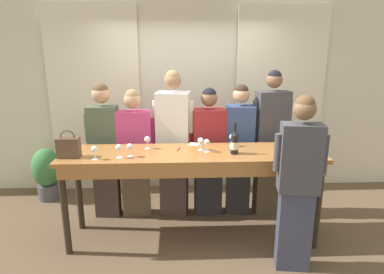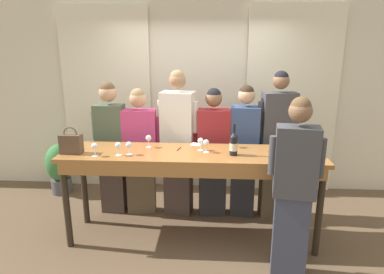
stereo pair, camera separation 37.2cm
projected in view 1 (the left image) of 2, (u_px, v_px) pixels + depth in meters
ground_plane at (192, 237)px, 3.98m from camera, size 18.00×18.00×0.00m
wall_back at (188, 97)px, 5.06m from camera, size 12.00×0.06×2.80m
curtain_panel_left at (95, 102)px, 4.96m from camera, size 1.31×0.03×2.69m
curtain_panel_right at (279, 101)px, 5.07m from camera, size 1.31×0.03×2.69m
tasting_bar at (192, 163)px, 3.70m from camera, size 2.82×0.67×1.04m
wine_bottle at (235, 143)px, 3.61m from camera, size 0.08×0.08×0.34m
handbag at (68, 147)px, 3.50m from camera, size 0.23×0.12×0.29m
wine_glass_front_left at (201, 141)px, 3.74m from camera, size 0.07×0.07×0.14m
wine_glass_front_mid at (297, 141)px, 3.74m from camera, size 0.07×0.07×0.14m
wine_glass_front_right at (281, 144)px, 3.65m from camera, size 0.07×0.07×0.14m
wine_glass_center_left at (147, 140)px, 3.79m from camera, size 0.07×0.07×0.14m
wine_glass_center_mid at (232, 137)px, 3.88m from camera, size 0.07×0.07×0.14m
wine_glass_center_right at (119, 148)px, 3.49m from camera, size 0.07×0.07×0.14m
wine_glass_back_left at (207, 143)px, 3.68m from camera, size 0.07×0.07×0.14m
wine_glass_back_mid at (313, 143)px, 3.65m from camera, size 0.07×0.07×0.14m
wine_glass_back_right at (94, 150)px, 3.44m from camera, size 0.07×0.07×0.14m
wine_glass_near_host at (130, 147)px, 3.52m from camera, size 0.07×0.07×0.14m
napkin at (194, 144)px, 3.97m from camera, size 0.14×0.14×0.00m
pen at (179, 149)px, 3.78m from camera, size 0.04×0.13×0.01m
guest_olive_jacket at (105, 148)px, 4.27m from camera, size 0.47×0.24×1.72m
guest_pink_top at (135, 152)px, 4.30m from camera, size 0.54×0.24×1.64m
guest_cream_sweater at (174, 143)px, 4.29m from camera, size 0.52×0.32×1.87m
guest_striped_shirt at (208, 152)px, 4.34m from camera, size 0.51×0.28×1.65m
guest_navy_coat at (239, 149)px, 4.34m from camera, size 0.47×0.29×1.69m
guest_beige_cap at (270, 142)px, 4.34m from camera, size 0.52×0.26×1.86m
host_pouring at (298, 183)px, 3.21m from camera, size 0.49×0.26×1.74m
potted_plant at (47, 172)px, 4.85m from camera, size 0.39×0.39×0.75m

